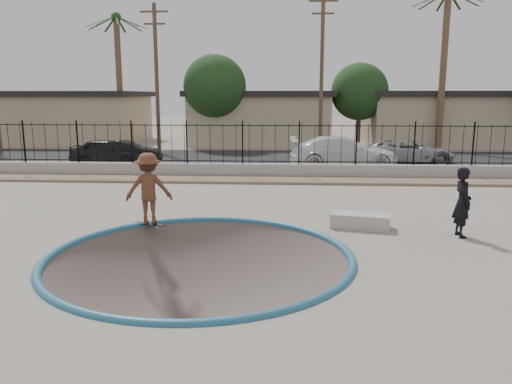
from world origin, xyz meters
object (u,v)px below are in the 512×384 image
at_px(car_a, 109,151).
at_px(car_b, 126,152).
at_px(skater, 149,192).
at_px(skateboard, 150,224).
at_px(videographer, 462,202).
at_px(concrete_ledge, 360,221).
at_px(car_d, 409,151).
at_px(car_c, 343,152).

distance_m(car_a, car_b, 0.87).
bearing_deg(skater, skateboard, -73.06).
relative_size(videographer, car_a, 0.46).
height_order(skateboard, videographer, videographer).
bearing_deg(car_b, videographer, -140.24).
height_order(concrete_ledge, car_d, car_d).
bearing_deg(car_b, concrete_ledge, -144.65).
distance_m(skateboard, videographer, 8.38).
height_order(videographer, car_c, videographer).
height_order(skater, car_a, skater).
relative_size(skateboard, concrete_ledge, 0.58).
distance_m(skater, car_d, 16.91).
height_order(skater, car_c, skater).
relative_size(skater, videographer, 1.08).
height_order(car_b, car_c, car_c).
bearing_deg(concrete_ledge, car_b, 130.79).
bearing_deg(concrete_ledge, car_a, 133.22).
bearing_deg(concrete_ledge, car_d, 71.38).
xyz_separation_m(skateboard, car_b, (-4.65, 12.35, 0.59)).
bearing_deg(videographer, car_a, 43.74).
xyz_separation_m(videographer, concrete_ledge, (-2.47, 0.71, -0.71)).
bearing_deg(car_d, car_a, 88.58).
bearing_deg(car_d, videographer, 166.42).
height_order(skateboard, car_a, car_a).
distance_m(skateboard, car_c, 13.57).
bearing_deg(skateboard, videographer, 17.54).
distance_m(concrete_ledge, car_b, 16.08).
bearing_deg(videographer, car_c, 4.22).
xyz_separation_m(videographer, car_d, (1.98, 13.93, -0.22)).
bearing_deg(car_a, skateboard, -154.51).
relative_size(skateboard, videographer, 0.51).
bearing_deg(car_c, skater, 149.45).
bearing_deg(videographer, skateboard, 82.91).
distance_m(skater, videographer, 8.34).
xyz_separation_m(car_a, car_b, (0.86, 0.08, -0.06)).
relative_size(skateboard, car_d, 0.20).
bearing_deg(skater, car_a, -75.46).
distance_m(videographer, car_b, 18.28).
bearing_deg(videographer, skater, 82.91).
relative_size(car_b, car_c, 0.70).
bearing_deg(car_c, car_d, -67.42).
bearing_deg(car_d, skater, 136.96).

